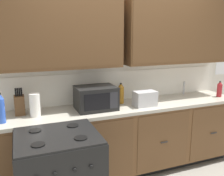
{
  "coord_description": "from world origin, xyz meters",
  "views": [
    {
      "loc": [
        -1.26,
        -2.44,
        1.83
      ],
      "look_at": [
        -0.2,
        0.27,
        1.19
      ],
      "focal_mm": 39.03,
      "sensor_mm": 36.0,
      "label": 1
    }
  ],
  "objects": [
    {
      "name": "sink_faucet",
      "position": [
        1.07,
        0.51,
        1.04
      ],
      "size": [
        0.02,
        0.02,
        0.2
      ],
      "primitive_type": "cylinder",
      "color": "#B2B5BA",
      "rests_on": "counter_run"
    },
    {
      "name": "paper_towel_roll",
      "position": [
        -1.11,
        0.28,
        1.07
      ],
      "size": [
        0.12,
        0.12,
        0.26
      ],
      "primitive_type": "cylinder",
      "color": "white",
      "rests_on": "counter_run"
    },
    {
      "name": "knife_block",
      "position": [
        -1.27,
        0.41,
        1.05
      ],
      "size": [
        0.11,
        0.14,
        0.31
      ],
      "color": "#52361E",
      "rests_on": "counter_run"
    },
    {
      "name": "toaster",
      "position": [
        0.22,
        0.19,
        1.04
      ],
      "size": [
        0.28,
        0.18,
        0.19
      ],
      "color": "#B7B7BC",
      "rests_on": "counter_run"
    },
    {
      "name": "microwave",
      "position": [
        -0.4,
        0.29,
        1.08
      ],
      "size": [
        0.48,
        0.37,
        0.28
      ],
      "color": "black",
      "rests_on": "counter_run"
    },
    {
      "name": "bottle_red",
      "position": [
        1.46,
        0.2,
        1.05
      ],
      "size": [
        0.07,
        0.07,
        0.23
      ],
      "color": "maroon",
      "rests_on": "counter_run"
    },
    {
      "name": "bottle_amber",
      "position": [
        -0.02,
        0.41,
        1.07
      ],
      "size": [
        0.08,
        0.08,
        0.27
      ],
      "color": "#9E6619",
      "rests_on": "counter_run"
    },
    {
      "name": "bottle_blue",
      "position": [
        -1.45,
        0.19,
        1.09
      ],
      "size": [
        0.08,
        0.08,
        0.32
      ],
      "color": "blue",
      "rests_on": "counter_run"
    },
    {
      "name": "counter_run",
      "position": [
        0.0,
        0.3,
        0.48
      ],
      "size": [
        3.26,
        0.64,
        0.94
      ],
      "color": "black",
      "rests_on": "ground_plane"
    },
    {
      "name": "wall_unit",
      "position": [
        0.0,
        0.5,
        1.68
      ],
      "size": [
        4.43,
        0.4,
        2.54
      ],
      "color": "silver",
      "rests_on": "ground_plane"
    }
  ]
}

